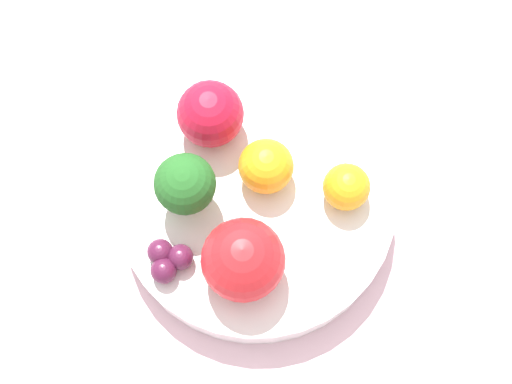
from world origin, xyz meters
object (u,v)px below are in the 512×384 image
object	(u,v)px
broccoli	(185,185)
apple_green	(243,260)
orange_back	(346,187)
apple_red	(210,114)
grape_cluster	(168,260)
orange_front	(266,166)
bowl	(256,203)

from	to	relation	value
broccoli	apple_green	size ratio (longest dim) A/B	0.99
broccoli	orange_back	bearing A→B (deg)	-15.69
apple_red	orange_back	xyz separation A→B (m)	(0.08, -0.09, -0.01)
broccoli	grape_cluster	distance (m)	0.06
orange_front	orange_back	distance (m)	0.06
broccoli	apple_green	world-z (taller)	same
apple_red	grape_cluster	distance (m)	0.12
broccoli	apple_red	size ratio (longest dim) A/B	1.15
broccoli	apple_green	distance (m)	0.07
apple_red	grape_cluster	xyz separation A→B (m)	(-0.06, -0.10, -0.02)
apple_red	orange_back	world-z (taller)	apple_red
apple_green	grape_cluster	distance (m)	0.06
apple_green	bowl	bearing A→B (deg)	63.22
apple_green	broccoli	bearing A→B (deg)	110.00
bowl	broccoli	size ratio (longest dim) A/B	3.64
apple_green	orange_front	bearing A→B (deg)	59.58
apple_red	grape_cluster	world-z (taller)	apple_red
orange_back	broccoli	bearing A→B (deg)	164.31
orange_front	bowl	bearing A→B (deg)	-132.03
broccoli	grape_cluster	xyz separation A→B (m)	(-0.03, -0.04, -0.03)
apple_red	orange_back	distance (m)	0.12
orange_front	orange_back	bearing A→B (deg)	-32.01
apple_red	grape_cluster	size ratio (longest dim) A/B	1.53
apple_green	orange_back	world-z (taller)	apple_green
apple_red	orange_back	bearing A→B (deg)	-46.39
bowl	apple_red	world-z (taller)	apple_red
bowl	orange_back	xyz separation A→B (m)	(0.07, -0.02, 0.04)
bowl	orange_back	size ratio (longest dim) A/B	6.07
orange_front	orange_back	world-z (taller)	orange_front
apple_green	grape_cluster	xyz separation A→B (m)	(-0.05, 0.02, -0.02)
bowl	orange_back	bearing A→B (deg)	-16.60
apple_red	orange_front	world-z (taller)	apple_red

